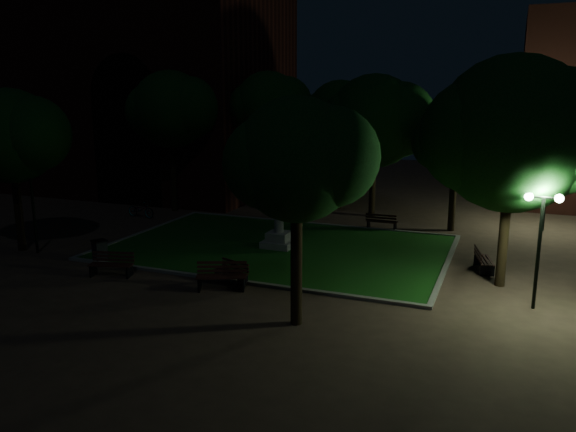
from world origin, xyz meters
The scene contains 24 objects.
ground centered at (0.00, 0.00, 0.00)m, with size 80.00×80.00×0.00m, color #4E392C.
lawn centered at (0.00, 2.00, 0.04)m, with size 15.00×10.00×0.08m, color #175113.
lawn_kerb centered at (0.00, 2.00, 0.06)m, with size 15.40×10.40×0.12m.
monument centered at (0.00, 2.00, 0.96)m, with size 1.40×1.40×3.20m.
building_main centered at (-15.86, 13.79, 7.38)m, with size 20.00×12.00×15.00m.
tree_west centered at (-10.79, -2.70, 5.23)m, with size 5.15×4.20×7.34m.
tree_north_wl centered at (-3.98, 10.10, 6.36)m, with size 4.99×4.08×8.41m.
tree_north_er centered at (2.49, 10.48, 5.53)m, with size 6.51×5.32×8.19m.
tree_ne centered at (7.17, 8.56, 4.71)m, with size 4.72×3.86×6.64m.
tree_east centered at (9.85, 0.26, 5.67)m, with size 6.89×5.62×8.48m.
tree_se centered at (3.96, -5.90, 5.15)m, with size 4.61×3.76×7.05m.
tree_nw centered at (-9.17, 7.54, 6.13)m, with size 5.65×4.62×8.44m.
tree_far_north centered at (-0.02, 11.95, 5.85)m, with size 4.96×4.05×7.89m.
lamppost_sw centered at (-9.89, -2.77, 2.95)m, with size 1.18×0.28×4.18m.
lamppost_se centered at (10.84, -1.75, 2.80)m, with size 1.18×0.28×3.94m.
lamppost_nw centered at (-10.69, 10.01, 2.83)m, with size 1.18×0.28×3.98m.
lamppost_ne centered at (11.59, 10.31, 3.04)m, with size 1.18×0.28×4.33m.
bench_near_left centered at (0.19, -3.95, 0.47)m, with size 1.94×1.30×1.01m.
bench_near_right centered at (0.17, -3.08, 0.38)m, with size 1.55×0.97×0.80m.
bench_west_near centered at (-4.59, -4.18, 0.44)m, with size 1.80×1.02×0.94m.
bench_right_side centered at (9.01, 1.96, 0.42)m, with size 0.91×1.71×0.89m.
bench_far_side centered at (3.67, 7.30, 0.42)m, with size 1.63×0.57×0.89m.
trash_bin centered at (-6.30, -2.83, 0.48)m, with size 0.74×0.74×0.95m.
bicycle centered at (-10.04, 5.18, 0.49)m, with size 0.65×1.86×0.98m, color black.
Camera 1 is at (9.75, -21.32, 7.08)m, focal length 35.00 mm.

